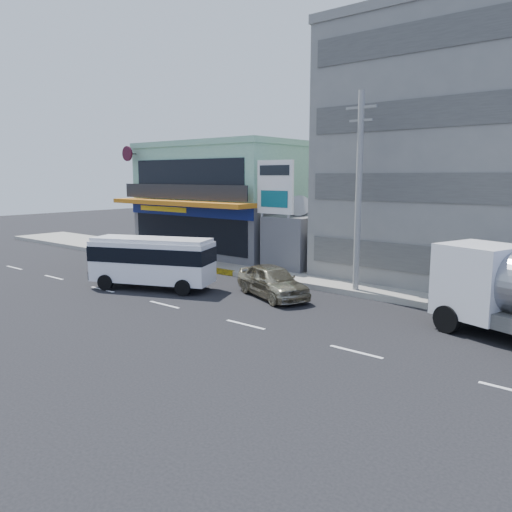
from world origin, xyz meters
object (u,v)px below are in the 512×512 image
(concrete_building, at_px, (491,157))
(utility_pole_near, at_px, (359,193))
(billboard, at_px, (275,193))
(sedan, at_px, (272,281))
(minibus, at_px, (152,259))
(satellite_dish, at_px, (299,215))
(shop_building, at_px, (235,202))
(motorcycle_rider, at_px, (181,266))

(concrete_building, height_order, utility_pole_near, concrete_building)
(billboard, distance_m, sedan, 7.23)
(concrete_building, bearing_deg, utility_pole_near, -117.76)
(utility_pole_near, distance_m, minibus, 11.22)
(concrete_building, bearing_deg, satellite_dish, -158.20)
(billboard, bearing_deg, satellite_dish, 74.48)
(billboard, height_order, utility_pole_near, utility_pole_near)
(satellite_dish, xyz_separation_m, minibus, (-3.08, -9.17, -1.94))
(shop_building, xyz_separation_m, concrete_building, (18.00, 1.05, 3.00))
(satellite_dish, relative_size, utility_pole_near, 0.15)
(motorcycle_rider, bearing_deg, minibus, -72.19)
(shop_building, distance_m, satellite_dish, 8.54)
(satellite_dish, height_order, minibus, satellite_dish)
(shop_building, relative_size, sedan, 2.59)
(billboard, relative_size, utility_pole_near, 0.69)
(utility_pole_near, bearing_deg, minibus, -148.45)
(minibus, height_order, motorcycle_rider, minibus)
(shop_building, height_order, concrete_building, concrete_building)
(billboard, bearing_deg, sedan, -53.95)
(satellite_dish, distance_m, sedan, 7.76)
(motorcycle_rider, bearing_deg, concrete_building, 36.35)
(shop_building, distance_m, sedan, 14.91)
(shop_building, relative_size, satellite_dish, 8.27)
(concrete_building, distance_m, minibus, 19.32)
(concrete_building, xyz_separation_m, satellite_dish, (-10.00, -4.00, -3.42))
(billboard, height_order, sedan, billboard)
(billboard, xyz_separation_m, utility_pole_near, (6.50, -1.80, 0.22))
(minibus, height_order, sedan, minibus)
(satellite_dish, bearing_deg, sedan, -65.58)
(shop_building, xyz_separation_m, billboard, (7.50, -4.75, 0.93))
(billboard, height_order, motorcycle_rider, billboard)
(utility_pole_near, bearing_deg, motorcycle_rider, -164.87)
(shop_building, relative_size, billboard, 1.80)
(concrete_building, relative_size, billboard, 2.32)
(satellite_dish, xyz_separation_m, sedan, (3.00, -6.61, -2.76))
(utility_pole_near, distance_m, motorcycle_rider, 11.27)
(billboard, distance_m, minibus, 8.48)
(motorcycle_rider, bearing_deg, shop_building, 113.39)
(concrete_building, bearing_deg, billboard, -151.08)
(satellite_dish, distance_m, minibus, 9.87)
(sedan, bearing_deg, concrete_building, -10.55)
(concrete_building, bearing_deg, minibus, -134.79)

